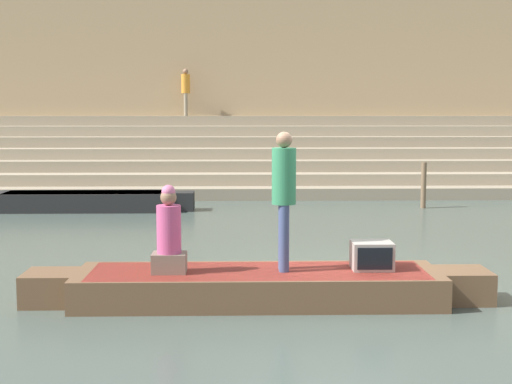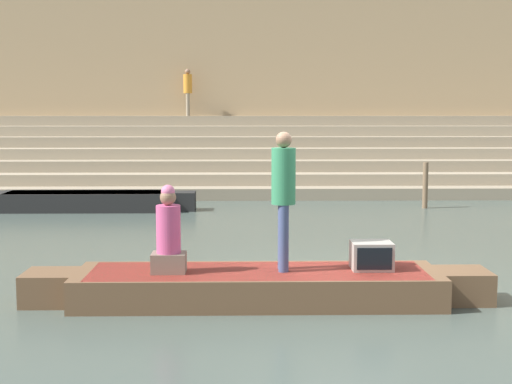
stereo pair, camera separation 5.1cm
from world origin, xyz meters
TOP-DOWN VIEW (x-y plane):
  - ground_plane at (0.00, 0.00)m, footprint 120.00×120.00m
  - ghat_steps at (0.00, 13.26)m, footprint 36.00×5.48m
  - back_wall at (0.00, 15.81)m, footprint 34.20×1.28m
  - rowboat_main at (-1.04, -0.95)m, footprint 6.06×1.36m
  - person_standing at (-0.71, -0.91)m, footprint 0.31×0.31m
  - person_rowing at (-2.19, -1.00)m, footprint 0.44×0.34m
  - tv_set at (0.46, -0.87)m, footprint 0.53×0.44m
  - moored_boat_shore at (-5.19, 7.86)m, footprint 5.52×1.10m
  - mooring_post at (3.48, 8.14)m, footprint 0.13×0.13m
  - person_on_steps at (-3.12, 14.82)m, footprint 0.30×0.30m

SIDE VIEW (x-z plane):
  - ground_plane at x=0.00m, z-range 0.00..0.00m
  - rowboat_main at x=-1.04m, z-range 0.01..0.43m
  - moored_boat_shore at x=-5.19m, z-range 0.02..0.48m
  - mooring_post at x=3.48m, z-range 0.00..1.19m
  - tv_set at x=0.46m, z-range 0.42..0.78m
  - ghat_steps at x=0.00m, z-range -0.33..2.01m
  - person_rowing at x=-2.19m, z-range 0.32..1.46m
  - person_standing at x=-0.71m, z-range 0.57..2.38m
  - person_on_steps at x=-3.12m, z-range 2.47..4.08m
  - back_wall at x=0.00m, z-range -0.03..7.61m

